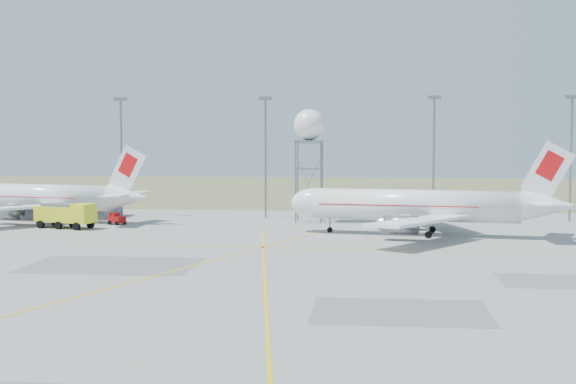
# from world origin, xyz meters

# --- Properties ---
(ground) EXTENTS (400.00, 400.00, 0.00)m
(ground) POSITION_xyz_m (0.00, 0.00, 0.00)
(ground) COLOR gray
(ground) RESTS_ON ground
(grass_strip) EXTENTS (400.00, 120.00, 0.03)m
(grass_strip) POSITION_xyz_m (0.00, 140.00, 0.01)
(grass_strip) COLOR olive
(grass_strip) RESTS_ON ground
(building_grey) EXTENTS (19.00, 10.00, 3.90)m
(building_grey) POSITION_xyz_m (-45.00, 64.00, 1.97)
(building_grey) COLOR gray
(building_grey) RESTS_ON ground
(mast_a) EXTENTS (2.20, 0.50, 20.50)m
(mast_a) POSITION_xyz_m (-35.00, 66.00, 12.07)
(mast_a) COLOR slate
(mast_a) RESTS_ON ground
(mast_b) EXTENTS (2.20, 0.50, 20.50)m
(mast_b) POSITION_xyz_m (-10.00, 66.00, 12.07)
(mast_b) COLOR slate
(mast_b) RESTS_ON ground
(mast_c) EXTENTS (2.20, 0.50, 20.50)m
(mast_c) POSITION_xyz_m (18.00, 66.00, 12.07)
(mast_c) COLOR slate
(mast_c) RESTS_ON ground
(mast_d) EXTENTS (2.20, 0.50, 20.50)m
(mast_d) POSITION_xyz_m (40.00, 66.00, 12.07)
(mast_d) COLOR slate
(mast_d) RESTS_ON ground
(airliner_main) EXTENTS (39.02, 37.55, 13.30)m
(airliner_main) POSITION_xyz_m (14.48, 44.68, 4.08)
(airliner_main) COLOR white
(airliner_main) RESTS_ON ground
(airliner_far) EXTENTS (36.61, 35.02, 12.52)m
(airliner_far) POSITION_xyz_m (-45.99, 57.55, 3.84)
(airliner_far) COLOR white
(airliner_far) RESTS_ON ground
(radar_tower) EXTENTS (5.03, 5.03, 18.19)m
(radar_tower) POSITION_xyz_m (-2.22, 60.49, 10.21)
(radar_tower) COLOR slate
(radar_tower) RESTS_ON ground
(fire_truck) EXTENTS (10.00, 6.10, 3.79)m
(fire_truck) POSITION_xyz_m (-37.85, 47.92, 1.82)
(fire_truck) COLOR yellow
(fire_truck) RESTS_ON ground
(baggage_tug) EXTENTS (2.87, 2.75, 1.88)m
(baggage_tug) POSITION_xyz_m (-31.93, 53.52, 0.71)
(baggage_tug) COLOR #B10C10
(baggage_tug) RESTS_ON ground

